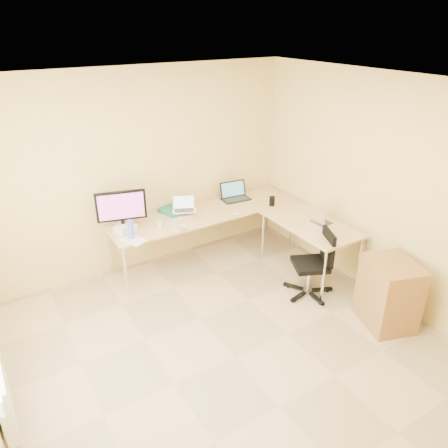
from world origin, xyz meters
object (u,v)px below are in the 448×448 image
keyboard (179,219)px  laptop_return (322,215)px  desk_main (206,236)px  desk_fan (119,215)px  office_chair (311,258)px  mug (160,224)px  laptop_center (184,204)px  monitor (122,211)px  cabinet (388,295)px  laptop_black (236,191)px  desk_return (308,248)px  water_bottle (131,229)px

keyboard → laptop_return: 1.82m
desk_main → keyboard: bearing=-175.0°
desk_fan → office_chair: size_ratio=0.35×
mug → office_chair: office_chair is taller
laptop_center → keyboard: size_ratio=0.67×
monitor → cabinet: (2.12, -2.32, -0.63)m
desk_fan → monitor: bearing=-85.6°
desk_main → laptop_black: 0.77m
desk_return → office_chair: size_ratio=1.52×
laptop_black → laptop_return: size_ratio=1.15×
desk_fan → desk_return: bearing=-25.0°
laptop_center → laptop_return: laptop_center is taller
laptop_return → desk_main: bearing=41.5°
keyboard → mug: bearing=177.3°
desk_main → keyboard: keyboard is taller
desk_return → monitor: 2.44m
cabinet → laptop_black: bearing=118.6°
mug → laptop_center: bearing=21.5°
desk_main → laptop_center: (-0.29, 0.06, 0.52)m
desk_return → monitor: size_ratio=2.18×
mug → desk_return: bearing=-27.7°
mug → cabinet: (1.72, -2.15, -0.41)m
monitor → keyboard: (0.71, -0.10, -0.25)m
keyboard → water_bottle: size_ratio=1.87×
laptop_center → keyboard: (-0.12, -0.09, -0.14)m
monitor → laptop_black: (1.70, 0.09, -0.13)m
mug → cabinet: size_ratio=0.12×
desk_main → mug: mug is taller
water_bottle → cabinet: water_bottle is taller
laptop_black → office_chair: (0.08, -1.54, -0.36)m
office_chair → laptop_center: bearing=147.6°
desk_main → keyboard: (-0.41, -0.04, 0.38)m
mug → water_bottle: bearing=-166.1°
water_bottle → desk_fan: size_ratio=0.80×
monitor → desk_fan: 0.16m
mug → cabinet: 2.78m
laptop_center → office_chair: (0.95, -1.44, -0.38)m
mug → office_chair: bearing=-42.9°
desk_main → monitor: size_ratio=4.44×
monitor → office_chair: 2.35m
laptop_black → keyboard: 1.01m
desk_main → desk_return: bearing=-45.7°
laptop_black → laptop_return: laptop_black is taller
laptop_black → keyboard: size_ratio=0.88×
laptop_return → keyboard: bearing=51.6°
desk_return → cabinet: (0.02, -1.26, -0.01)m
water_bottle → office_chair: (1.78, -1.17, -0.35)m
desk_main → mug: size_ratio=28.40×
keyboard → office_chair: (1.07, -1.35, -0.24)m
laptop_black → cabinet: (0.42, -2.41, -0.50)m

